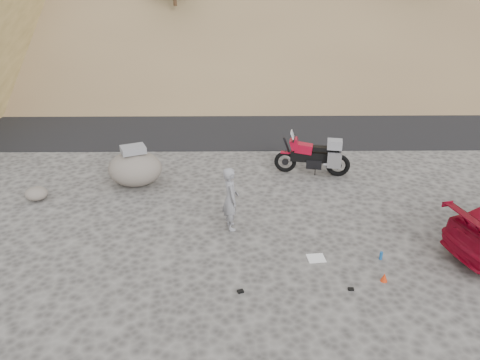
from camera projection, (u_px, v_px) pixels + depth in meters
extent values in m
plane|color=#3E3C39|center=(280.00, 232.00, 11.83)|extent=(140.00, 140.00, 0.00)
cube|color=black|center=(261.00, 121.00, 19.96)|extent=(120.00, 7.00, 0.05)
torus|color=black|center=(285.00, 162.00, 15.02)|extent=(0.72, 0.26, 0.71)
cylinder|color=black|center=(285.00, 162.00, 15.02)|extent=(0.22, 0.10, 0.22)
torus|color=black|center=(338.00, 165.00, 14.76)|extent=(0.77, 0.29, 0.75)
cylinder|color=black|center=(338.00, 165.00, 14.76)|extent=(0.25, 0.13, 0.24)
cylinder|color=black|center=(288.00, 150.00, 14.84)|extent=(0.41, 0.14, 0.87)
cylinder|color=black|center=(294.00, 139.00, 14.64)|extent=(0.17, 0.67, 0.05)
cube|color=black|center=(311.00, 157.00, 14.80)|extent=(1.32, 0.49, 0.32)
cube|color=black|center=(314.00, 163.00, 14.87)|extent=(0.54, 0.41, 0.30)
cube|color=maroon|center=(304.00, 148.00, 14.72)|extent=(0.61, 0.42, 0.33)
cube|color=maroon|center=(295.00, 144.00, 14.71)|extent=(0.39, 0.42, 0.38)
cube|color=silver|center=(293.00, 135.00, 14.60)|extent=(0.18, 0.34, 0.27)
cube|color=black|center=(320.00, 149.00, 14.63)|extent=(0.63, 0.34, 0.13)
cube|color=black|center=(333.00, 151.00, 14.58)|extent=(0.41, 0.26, 0.11)
cube|color=#BCBBC0|center=(334.00, 161.00, 14.42)|extent=(0.45, 0.21, 0.48)
cube|color=#BCBBC0|center=(334.00, 154.00, 14.92)|extent=(0.45, 0.21, 0.48)
cube|color=gray|center=(335.00, 144.00, 14.49)|extent=(0.51, 0.44, 0.28)
cube|color=maroon|center=(286.00, 152.00, 14.88)|extent=(0.34, 0.19, 0.04)
cylinder|color=black|center=(315.00, 171.00, 14.77)|extent=(0.07, 0.23, 0.39)
cylinder|color=#BCBBC0|center=(331.00, 164.00, 14.63)|extent=(0.50, 0.19, 0.14)
imported|color=gray|center=(231.00, 227.00, 12.03)|extent=(0.53, 0.68, 1.67)
ellipsoid|color=#5E5850|center=(135.00, 169.00, 14.12)|extent=(1.84, 1.65, 1.05)
cube|color=gray|center=(133.00, 150.00, 13.85)|extent=(0.79, 0.71, 0.18)
ellipsoid|color=#5E5850|center=(36.00, 194.00, 13.35)|extent=(0.65, 0.59, 0.38)
cube|color=white|center=(316.00, 258.00, 10.78)|extent=(0.43, 0.39, 0.01)
cylinder|color=#185191|center=(381.00, 256.00, 10.71)|extent=(0.09, 0.09, 0.20)
cone|color=red|center=(384.00, 277.00, 9.98)|extent=(0.18, 0.18, 0.19)
cube|color=black|center=(351.00, 289.00, 9.75)|extent=(0.13, 0.09, 0.03)
cube|color=black|center=(241.00, 291.00, 9.68)|extent=(0.15, 0.13, 0.04)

